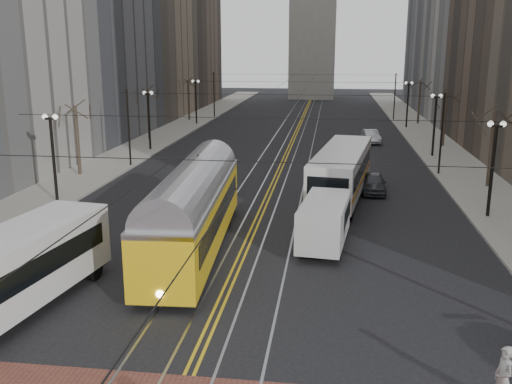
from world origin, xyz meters
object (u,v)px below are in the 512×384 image
(rear_bus, at_px, (342,174))
(sedan_grey, at_px, (374,183))
(cargo_van, at_px, (324,224))
(streetcar, at_px, (194,217))
(sedan_silver, at_px, (371,136))
(pedestrian_b, at_px, (503,379))

(rear_bus, bearing_deg, sedan_grey, 44.51)
(cargo_van, bearing_deg, streetcar, -162.29)
(rear_bus, xyz_separation_m, sedan_grey, (2.30, 1.69, -0.99))
(streetcar, relative_size, sedan_silver, 3.50)
(cargo_van, bearing_deg, sedan_silver, 89.00)
(rear_bus, bearing_deg, sedan_silver, 89.82)
(sedan_grey, xyz_separation_m, sedan_silver, (1.17, 22.18, 0.00))
(cargo_van, xyz_separation_m, sedan_grey, (3.30, 11.91, -0.54))
(cargo_van, height_order, sedan_silver, cargo_van)
(sedan_silver, relative_size, pedestrian_b, 2.17)
(streetcar, distance_m, rear_bus, 13.74)
(cargo_van, height_order, pedestrian_b, cargo_van)
(cargo_van, relative_size, sedan_silver, 1.32)
(sedan_silver, bearing_deg, streetcar, -115.31)
(rear_bus, xyz_separation_m, sedan_silver, (3.47, 23.87, -0.98))
(pedestrian_b, bearing_deg, rear_bus, 178.32)
(sedan_silver, bearing_deg, sedan_grey, -101.12)
(sedan_grey, height_order, pedestrian_b, pedestrian_b)
(rear_bus, relative_size, sedan_silver, 3.04)
(streetcar, distance_m, cargo_van, 6.65)
(cargo_van, xyz_separation_m, sedan_silver, (4.47, 34.09, -0.54))
(cargo_van, relative_size, sedan_grey, 1.38)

